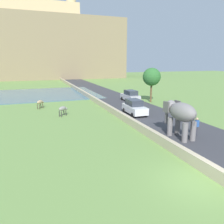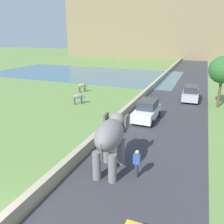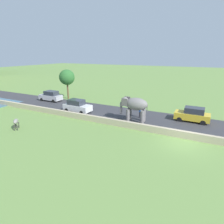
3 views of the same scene
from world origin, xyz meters
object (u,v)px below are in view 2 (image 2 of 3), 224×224
at_px(cow_tan, 83,86).
at_px(cow_grey, 78,97).
at_px(elephant, 111,136).
at_px(car_silver, 191,93).
at_px(car_white, 147,111).
at_px(person_beside_elephant, 137,163).

relative_size(cow_tan, cow_grey, 1.05).
height_order(elephant, car_silver, elephant).
xyz_separation_m(cow_tan, cow_grey, (2.32, -5.19, 0.00)).
distance_m(elephant, car_white, 8.57).
xyz_separation_m(car_white, cow_tan, (-10.40, 7.38, -0.06)).
xyz_separation_m(elephant, car_white, (0.02, 8.49, -1.14)).
distance_m(person_beside_elephant, cow_grey, 14.54).
bearing_deg(car_silver, cow_tan, -177.44).
bearing_deg(cow_grey, elephant, -52.94).
distance_m(elephant, car_silver, 16.81).
height_order(car_white, car_silver, same).
bearing_deg(cow_grey, car_silver, 27.32).
relative_size(person_beside_elephant, cow_grey, 1.29).
height_order(person_beside_elephant, cow_grey, person_beside_elephant).
xyz_separation_m(elephant, car_silver, (3.17, 16.47, -1.14)).
distance_m(elephant, cow_grey, 13.43).
bearing_deg(car_white, elephant, -90.15).
bearing_deg(car_white, cow_tan, 144.65).
bearing_deg(person_beside_elephant, car_white, 99.91).
relative_size(elephant, person_beside_elephant, 2.16).
distance_m(person_beside_elephant, car_silver, 16.79).
distance_m(cow_tan, cow_grey, 5.69).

